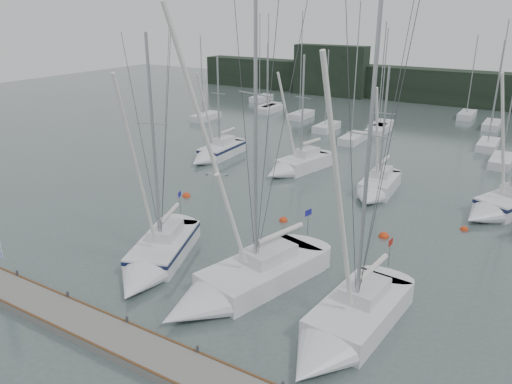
% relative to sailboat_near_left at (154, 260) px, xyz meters
% --- Properties ---
extents(ground, '(160.00, 160.00, 0.00)m').
position_rel_sailboat_near_left_xyz_m(ground, '(4.83, -0.84, -0.54)').
color(ground, '#4B5B57').
rests_on(ground, ground).
extents(dock, '(24.00, 2.00, 0.40)m').
position_rel_sailboat_near_left_xyz_m(dock, '(4.83, -5.84, -0.34)').
color(dock, slate).
rests_on(dock, ground).
extents(far_treeline, '(90.00, 4.00, 5.00)m').
position_rel_sailboat_near_left_xyz_m(far_treeline, '(4.83, 61.16, 1.96)').
color(far_treeline, black).
rests_on(far_treeline, ground).
extents(far_building_left, '(12.00, 3.00, 8.00)m').
position_rel_sailboat_near_left_xyz_m(far_building_left, '(-15.17, 59.16, 3.46)').
color(far_building_left, black).
rests_on(far_building_left, ground).
extents(mast_forest, '(58.69, 25.28, 14.58)m').
position_rel_sailboat_near_left_xyz_m(mast_forest, '(7.17, 40.65, -0.06)').
color(mast_forest, white).
rests_on(mast_forest, ground).
extents(sailboat_near_left, '(5.42, 8.80, 13.52)m').
position_rel_sailboat_near_left_xyz_m(sailboat_near_left, '(0.00, 0.00, 0.00)').
color(sailboat_near_left, white).
rests_on(sailboat_near_left, ground).
extents(sailboat_near_center, '(5.55, 10.27, 17.06)m').
position_rel_sailboat_near_left_xyz_m(sailboat_near_center, '(5.34, -0.17, 0.02)').
color(sailboat_near_center, white).
rests_on(sailboat_near_center, ground).
extents(sailboat_near_right, '(3.62, 9.02, 15.25)m').
position_rel_sailboat_near_left_xyz_m(sailboat_near_right, '(11.43, -0.68, 0.01)').
color(sailboat_near_right, white).
rests_on(sailboat_near_right, ground).
extents(sailboat_mid_a, '(2.63, 7.59, 10.25)m').
position_rel_sailboat_near_left_xyz_m(sailboat_mid_a, '(-9.73, 19.22, 0.01)').
color(sailboat_mid_a, white).
rests_on(sailboat_mid_a, ground).
extents(sailboat_mid_b, '(4.03, 7.67, 10.85)m').
position_rel_sailboat_near_left_xyz_m(sailboat_mid_b, '(-1.30, 19.41, 0.01)').
color(sailboat_mid_b, white).
rests_on(sailboat_mid_b, ground).
extents(sailboat_mid_c, '(2.69, 6.90, 10.47)m').
position_rel_sailboat_near_left_xyz_m(sailboat_mid_c, '(6.80, 17.52, 0.00)').
color(sailboat_mid_c, white).
rests_on(sailboat_mid_c, ground).
extents(sailboat_mid_d, '(5.58, 8.26, 12.20)m').
position_rel_sailboat_near_left_xyz_m(sailboat_mid_d, '(15.47, 18.49, 0.05)').
color(sailboat_mid_d, white).
rests_on(sailboat_mid_d, ground).
extents(buoy_a, '(0.57, 0.57, 0.57)m').
position_rel_sailboat_near_left_xyz_m(buoy_a, '(3.01, 9.60, -0.54)').
color(buoy_a, red).
rests_on(buoy_a, ground).
extents(buoy_b, '(0.67, 0.67, 0.67)m').
position_rel_sailboat_near_left_xyz_m(buoy_b, '(9.70, 10.71, -0.54)').
color(buoy_b, red).
rests_on(buoy_b, ground).
extents(buoy_c, '(0.62, 0.62, 0.62)m').
position_rel_sailboat_near_left_xyz_m(buoy_c, '(-5.66, 9.85, -0.54)').
color(buoy_c, red).
rests_on(buoy_c, ground).
extents(seagull, '(0.87, 0.47, 0.18)m').
position_rel_sailboat_near_left_xyz_m(seagull, '(5.36, -1.17, 6.28)').
color(seagull, white).
rests_on(seagull, ground).
extents(buoy_d, '(0.51, 0.51, 0.51)m').
position_rel_sailboat_near_left_xyz_m(buoy_d, '(13.89, 14.51, -0.54)').
color(buoy_d, red).
rests_on(buoy_d, ground).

